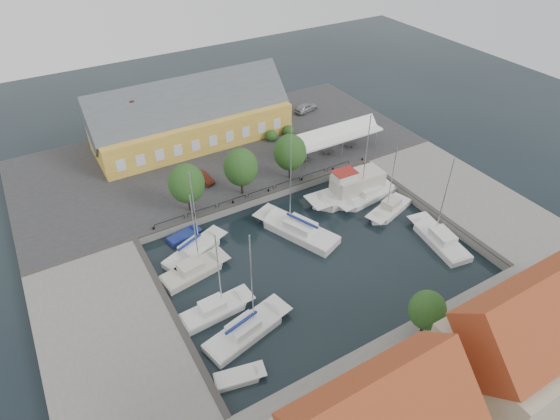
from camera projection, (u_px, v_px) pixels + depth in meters
name	position (u px, v px, depth m)	size (l,w,h in m)	color
ground	(307.00, 249.00, 52.25)	(140.00, 140.00, 0.00)	black
north_quay	(221.00, 154.00, 67.74)	(56.00, 26.00, 1.00)	#2D2D30
west_quay	(113.00, 341.00, 41.72)	(12.00, 24.00, 1.00)	slate
east_quay	(461.00, 196.00, 59.42)	(12.00, 24.00, 1.00)	slate
south_bank	(450.00, 395.00, 37.53)	(56.00, 14.00, 1.00)	slate
quay_edge_fittings	(286.00, 218.00, 54.88)	(56.00, 24.72, 0.40)	#383533
warehouse	(187.00, 119.00, 68.00)	(28.56, 14.00, 9.55)	gold
tent_canopy	(335.00, 136.00, 65.61)	(14.00, 4.00, 2.83)	white
quay_trees	(241.00, 167.00, 56.73)	(18.20, 4.20, 6.30)	black
car_silver	(306.00, 107.00, 77.43)	(1.74, 4.32, 1.47)	#9DA1A5
car_red	(203.00, 177.00, 60.90)	(1.26, 3.61, 1.19)	maroon
center_sailboat	(297.00, 231.00, 54.18)	(6.90, 10.92, 14.37)	silver
trawler	(353.00, 190.00, 59.70)	(12.08, 4.01, 5.00)	silver
east_boat_a	(365.00, 196.00, 59.83)	(9.17, 3.90, 12.52)	silver
east_boat_b	(389.00, 210.00, 57.51)	(7.40, 4.29, 9.90)	silver
east_boat_c	(439.00, 240.00, 52.99)	(4.06, 9.06, 11.18)	silver
west_boat_a	(194.00, 251.00, 51.48)	(8.28, 5.16, 10.82)	silver
west_boat_b	(194.00, 272.00, 49.01)	(7.76, 3.72, 10.35)	beige
west_boat_c	(216.00, 311.00, 44.80)	(7.44, 2.77, 10.03)	silver
west_boat_d	(247.00, 331.00, 42.86)	(9.23, 4.66, 11.88)	silver
launch_sw	(239.00, 378.00, 39.22)	(4.56, 2.52, 0.98)	silver
launch_nw	(184.00, 237.00, 53.71)	(4.23, 2.39, 0.88)	navy
townhouses	(509.00, 366.00, 33.54)	(36.30, 8.50, 12.00)	#C1B394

